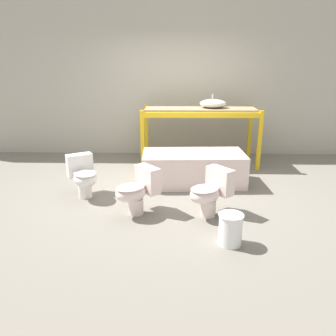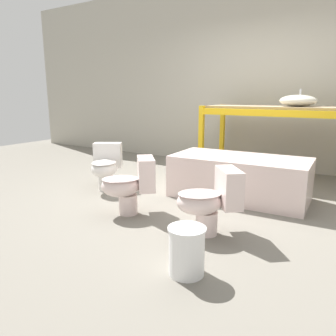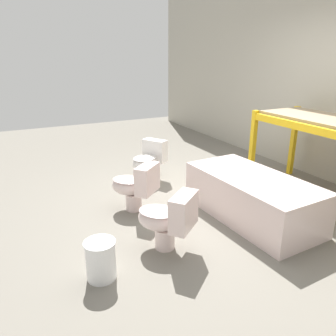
# 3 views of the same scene
# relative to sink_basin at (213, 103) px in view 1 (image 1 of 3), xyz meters

# --- Properties ---
(ground_plane) EXTENTS (12.00, 12.00, 0.00)m
(ground_plane) POSITION_rel_sink_basin_xyz_m (-0.79, -1.32, -1.16)
(ground_plane) COLOR slate
(warehouse_wall_rear) EXTENTS (10.80, 0.08, 3.20)m
(warehouse_wall_rear) POSITION_rel_sink_basin_xyz_m (-0.79, 0.76, 0.44)
(warehouse_wall_rear) COLOR #B2AD9E
(warehouse_wall_rear) RESTS_ON ground_plane
(shelving_rack) EXTENTS (2.19, 0.89, 1.08)m
(shelving_rack) POSITION_rel_sink_basin_xyz_m (-0.23, 0.04, -0.23)
(shelving_rack) COLOR yellow
(shelving_rack) RESTS_ON ground_plane
(sink_basin) EXTENTS (0.50, 0.43, 0.24)m
(sink_basin) POSITION_rel_sink_basin_xyz_m (0.00, 0.00, 0.00)
(sink_basin) COLOR silver
(sink_basin) RESTS_ON shelving_rack
(bathtub_main) EXTENTS (1.66, 0.86, 0.51)m
(bathtub_main) POSITION_rel_sink_basin_xyz_m (-0.40, -1.11, -0.87)
(bathtub_main) COLOR silver
(bathtub_main) RESTS_ON ground_plane
(toilet_near) EXTENTS (0.65, 0.62, 0.61)m
(toilet_near) POSITION_rel_sink_basin_xyz_m (-1.18, -2.26, -0.84)
(toilet_near) COLOR silver
(toilet_near) RESTS_ON ground_plane
(toilet_far) EXTENTS (0.58, 0.65, 0.61)m
(toilet_far) POSITION_rel_sink_basin_xyz_m (-2.03, -1.71, -0.84)
(toilet_far) COLOR white
(toilet_far) RESTS_ON ground_plane
(toilet_extra) EXTENTS (0.65, 0.62, 0.61)m
(toilet_extra) POSITION_rel_sink_basin_xyz_m (-0.25, -2.29, -0.84)
(toilet_extra) COLOR silver
(toilet_extra) RESTS_ON ground_plane
(bucket_white) EXTENTS (0.27, 0.27, 0.35)m
(bucket_white) POSITION_rel_sink_basin_xyz_m (-0.09, -3.00, -0.98)
(bucket_white) COLOR white
(bucket_white) RESTS_ON ground_plane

